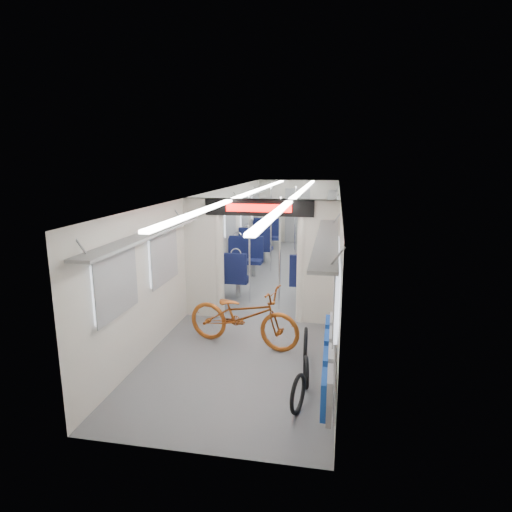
# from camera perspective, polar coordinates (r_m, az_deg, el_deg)

# --- Properties ---
(carriage) EXTENTS (12.00, 12.02, 2.31)m
(carriage) POSITION_cam_1_polar(r_m,az_deg,el_deg) (9.67, 2.29, 3.76)
(carriage) COLOR #515456
(carriage) RESTS_ON ground
(bicycle) EXTENTS (2.03, 1.06, 1.02)m
(bicycle) POSITION_cam_1_polar(r_m,az_deg,el_deg) (7.05, -1.72, -7.95)
(bicycle) COLOR #9A4916
(bicycle) RESTS_ON ground
(flip_bench) EXTENTS (0.12, 2.09, 0.50)m
(flip_bench) POSITION_cam_1_polar(r_m,az_deg,el_deg) (5.51, 9.65, -13.46)
(flip_bench) COLOR gray
(flip_bench) RESTS_ON carriage
(bike_hoop_a) EXTENTS (0.17, 0.50, 0.50)m
(bike_hoop_a) POSITION_cam_1_polar(r_m,az_deg,el_deg) (5.43, 5.60, -18.04)
(bike_hoop_a) COLOR black
(bike_hoop_a) RESTS_ON ground
(bike_hoop_b) EXTENTS (0.11, 0.45, 0.45)m
(bike_hoop_b) POSITION_cam_1_polar(r_m,az_deg,el_deg) (5.96, 6.68, -15.36)
(bike_hoop_b) COLOR black
(bike_hoop_b) RESTS_ON ground
(bike_hoop_c) EXTENTS (0.07, 0.54, 0.54)m
(bike_hoop_c) POSITION_cam_1_polar(r_m,az_deg,el_deg) (6.64, 6.62, -11.86)
(bike_hoop_c) COLOR black
(bike_hoop_c) RESTS_ON ground
(seat_bay_near_left) EXTENTS (0.95, 2.24, 1.15)m
(seat_bay_near_left) POSITION_cam_1_polar(r_m,az_deg,el_deg) (10.37, -2.58, -0.90)
(seat_bay_near_left) COLOR #0C1135
(seat_bay_near_left) RESTS_ON ground
(seat_bay_near_right) EXTENTS (0.96, 2.29, 1.17)m
(seat_bay_near_right) POSITION_cam_1_polar(r_m,az_deg,el_deg) (10.19, 7.81, -1.22)
(seat_bay_near_right) COLOR #0C1135
(seat_bay_near_right) RESTS_ON ground
(seat_bay_far_left) EXTENTS (0.96, 2.33, 1.18)m
(seat_bay_far_left) POSITION_cam_1_polar(r_m,az_deg,el_deg) (13.72, 0.71, 2.50)
(seat_bay_far_left) COLOR #0C1135
(seat_bay_far_left) RESTS_ON ground
(seat_bay_far_right) EXTENTS (0.94, 2.22, 1.15)m
(seat_bay_far_right) POSITION_cam_1_polar(r_m,az_deg,el_deg) (13.06, 8.46, 1.78)
(seat_bay_far_right) COLOR #0C1135
(seat_bay_far_right) RESTS_ON ground
(stanchion_near_left) EXTENTS (0.04, 0.04, 2.30)m
(stanchion_near_left) POSITION_cam_1_polar(r_m,az_deg,el_deg) (8.95, -0.87, 0.77)
(stanchion_near_left) COLOR silver
(stanchion_near_left) RESTS_ON ground
(stanchion_near_right) EXTENTS (0.04, 0.04, 2.30)m
(stanchion_near_right) POSITION_cam_1_polar(r_m,az_deg,el_deg) (8.56, 3.16, 0.21)
(stanchion_near_right) COLOR silver
(stanchion_near_right) RESTS_ON ground
(stanchion_far_left) EXTENTS (0.04, 0.04, 2.30)m
(stanchion_far_left) POSITION_cam_1_polar(r_m,az_deg,el_deg) (11.59, 2.00, 3.49)
(stanchion_far_left) COLOR silver
(stanchion_far_left) RESTS_ON ground
(stanchion_far_right) EXTENTS (0.04, 0.04, 2.30)m
(stanchion_far_right) POSITION_cam_1_polar(r_m,az_deg,el_deg) (11.92, 5.22, 3.70)
(stanchion_far_right) COLOR silver
(stanchion_far_right) RESTS_ON ground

